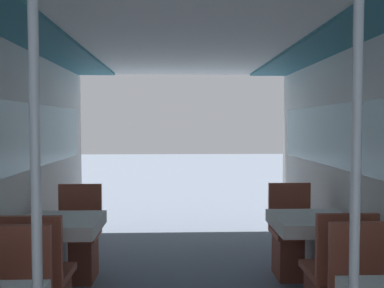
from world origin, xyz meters
TOP-DOWN VIEW (x-y plane):
  - ceiling_panel at (0.00, 1.77)m, footprint 2.95×6.35m
  - support_pole_left_0 at (-0.69, 0.65)m, footprint 0.04×0.04m
  - dining_table_left_1 at (-1.06, 2.38)m, footprint 0.66×0.66m
  - chair_left_far_1 at (-1.06, 2.95)m, footprint 0.43×0.43m
  - support_pole_right_0 at (0.69, 0.65)m, footprint 0.04×0.04m
  - dining_table_right_1 at (1.06, 2.38)m, footprint 0.66×0.66m
  - chair_right_far_1 at (1.06, 2.95)m, footprint 0.43×0.43m

SIDE VIEW (x-z plane):
  - chair_left_far_1 at x=-1.06m, z-range -0.16..0.74m
  - chair_right_far_1 at x=1.06m, z-range -0.16..0.74m
  - dining_table_left_1 at x=-1.06m, z-range 0.26..0.98m
  - dining_table_right_1 at x=1.06m, z-range 0.26..0.98m
  - support_pole_left_0 at x=-0.69m, z-range 0.00..2.18m
  - support_pole_right_0 at x=0.69m, z-range 0.00..2.18m
  - ceiling_panel at x=0.00m, z-range 2.19..2.26m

